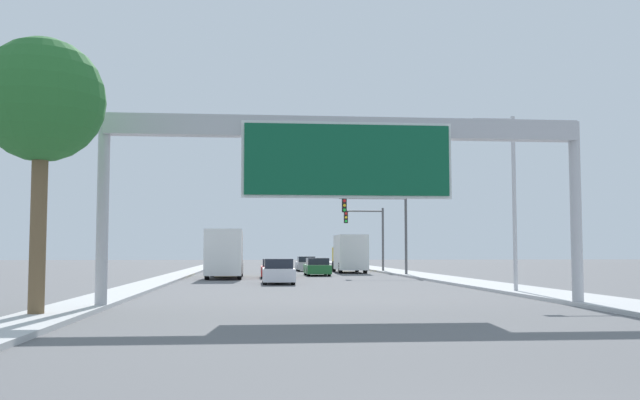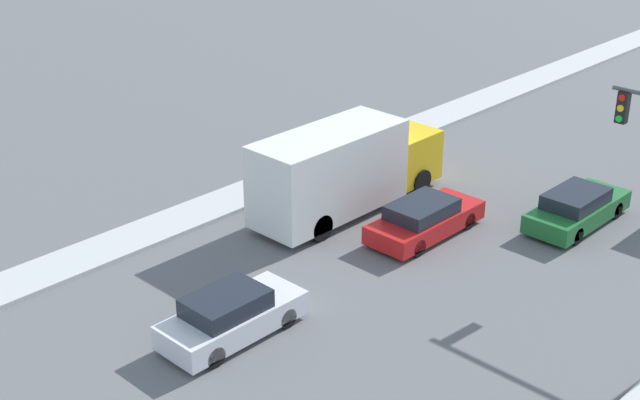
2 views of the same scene
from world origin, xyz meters
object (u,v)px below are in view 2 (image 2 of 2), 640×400
at_px(car_far_right, 577,208).
at_px(car_mid_right, 424,219).
at_px(car_near_right, 231,316).
at_px(truck_box_primary, 344,169).

bearing_deg(car_far_right, car_mid_right, -127.23).
height_order(car_far_right, car_near_right, car_near_right).
height_order(car_mid_right, car_near_right, car_near_right).
distance_m(car_mid_right, car_far_right, 5.78).
bearing_deg(truck_box_primary, car_near_right, -68.01).
bearing_deg(car_mid_right, truck_box_primary, -172.14).
relative_size(car_mid_right, truck_box_primary, 0.55).
height_order(car_far_right, truck_box_primary, truck_box_primary).
xyz_separation_m(car_mid_right, car_near_right, (0.00, -9.15, 0.05)).
bearing_deg(truck_box_primary, car_far_right, 36.02).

